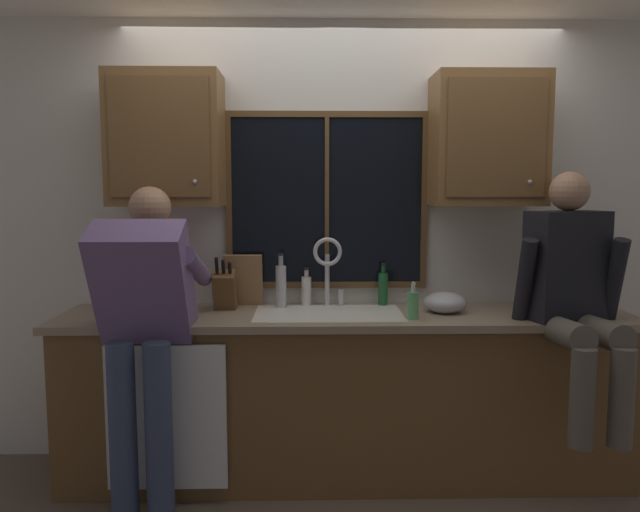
# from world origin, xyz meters

# --- Properties ---
(back_wall) EXTENTS (5.43, 0.12, 2.55)m
(back_wall) POSITION_xyz_m (0.00, 0.06, 1.27)
(back_wall) COLOR silver
(back_wall) RESTS_ON floor
(window_glass) EXTENTS (1.10, 0.02, 0.95)m
(window_glass) POSITION_xyz_m (-0.09, -0.01, 1.52)
(window_glass) COLOR black
(window_frame_top) EXTENTS (1.17, 0.02, 0.04)m
(window_frame_top) POSITION_xyz_m (-0.09, -0.02, 2.02)
(window_frame_top) COLOR brown
(window_frame_bottom) EXTENTS (1.17, 0.02, 0.04)m
(window_frame_bottom) POSITION_xyz_m (-0.09, -0.02, 1.03)
(window_frame_bottom) COLOR brown
(window_frame_left) EXTENTS (0.03, 0.02, 0.95)m
(window_frame_left) POSITION_xyz_m (-0.66, -0.02, 1.52)
(window_frame_left) COLOR brown
(window_frame_right) EXTENTS (0.04, 0.02, 0.95)m
(window_frame_right) POSITION_xyz_m (0.47, -0.02, 1.52)
(window_frame_right) COLOR brown
(window_mullion_center) EXTENTS (0.02, 0.02, 0.95)m
(window_mullion_center) POSITION_xyz_m (-0.09, -0.02, 1.52)
(window_mullion_center) COLOR brown
(lower_cabinet_run) EXTENTS (3.03, 0.58, 0.88)m
(lower_cabinet_run) POSITION_xyz_m (0.00, -0.29, 0.44)
(lower_cabinet_run) COLOR brown
(lower_cabinet_run) RESTS_ON floor
(countertop) EXTENTS (3.09, 0.62, 0.04)m
(countertop) POSITION_xyz_m (0.00, -0.31, 0.90)
(countertop) COLOR gray
(countertop) RESTS_ON lower_cabinet_run
(dishwasher_front) EXTENTS (0.60, 0.02, 0.74)m
(dishwasher_front) POSITION_xyz_m (-0.91, -0.61, 0.46)
(dishwasher_front) COLOR white
(upper_cabinet_left) EXTENTS (0.60, 0.36, 0.72)m
(upper_cabinet_left) POSITION_xyz_m (-0.98, -0.17, 1.86)
(upper_cabinet_left) COLOR brown
(upper_cabinet_right) EXTENTS (0.60, 0.36, 0.72)m
(upper_cabinet_right) POSITION_xyz_m (0.79, -0.17, 1.86)
(upper_cabinet_right) COLOR brown
(sink) EXTENTS (0.80, 0.46, 0.21)m
(sink) POSITION_xyz_m (-0.09, -0.30, 0.82)
(sink) COLOR white
(sink) RESTS_ON lower_cabinet_run
(faucet) EXTENTS (0.18, 0.09, 0.40)m
(faucet) POSITION_xyz_m (-0.09, -0.12, 1.17)
(faucet) COLOR silver
(faucet) RESTS_ON countertop
(person_standing) EXTENTS (0.53, 0.66, 1.61)m
(person_standing) POSITION_xyz_m (-1.00, -0.64, 0.98)
(person_standing) COLOR #384260
(person_standing) RESTS_ON floor
(person_sitting_on_counter) EXTENTS (0.54, 0.65, 1.26)m
(person_sitting_on_counter) POSITION_xyz_m (1.12, -0.57, 1.10)
(person_sitting_on_counter) COLOR #595147
(person_sitting_on_counter) RESTS_ON countertop
(knife_block) EXTENTS (0.12, 0.18, 0.32)m
(knife_block) POSITION_xyz_m (-0.67, -0.19, 1.03)
(knife_block) COLOR brown
(knife_block) RESTS_ON countertop
(cutting_board) EXTENTS (0.22, 0.08, 0.30)m
(cutting_board) POSITION_xyz_m (-0.58, -0.08, 1.07)
(cutting_board) COLOR #997047
(cutting_board) RESTS_ON countertop
(mixing_bowl) EXTENTS (0.23, 0.23, 0.12)m
(mixing_bowl) POSITION_xyz_m (0.55, -0.28, 0.97)
(mixing_bowl) COLOR #B7B7BC
(mixing_bowl) RESTS_ON countertop
(soap_dispenser) EXTENTS (0.06, 0.07, 0.20)m
(soap_dispenser) POSITION_xyz_m (0.34, -0.46, 1.00)
(soap_dispenser) COLOR #59A566
(soap_dispenser) RESTS_ON countertop
(bottle_green_glass) EXTENTS (0.06, 0.06, 0.22)m
(bottle_green_glass) POSITION_xyz_m (-0.21, -0.07, 1.01)
(bottle_green_glass) COLOR silver
(bottle_green_glass) RESTS_ON countertop
(bottle_tall_clear) EXTENTS (0.05, 0.05, 0.25)m
(bottle_tall_clear) POSITION_xyz_m (0.23, -0.08, 1.02)
(bottle_tall_clear) COLOR #1E592D
(bottle_tall_clear) RESTS_ON countertop
(bottle_amber_small) EXTENTS (0.06, 0.06, 0.31)m
(bottle_amber_small) POSITION_xyz_m (-0.36, -0.13, 1.05)
(bottle_amber_small) COLOR #B7B7BC
(bottle_amber_small) RESTS_ON countertop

